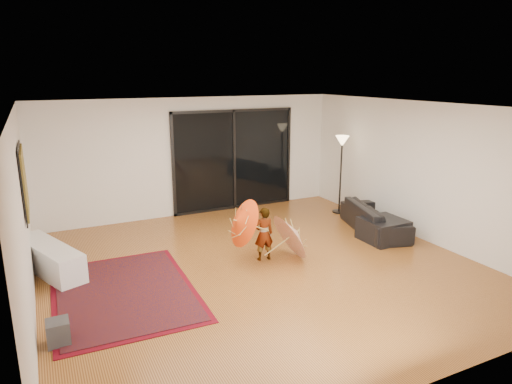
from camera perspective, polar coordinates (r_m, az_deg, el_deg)
floor at (r=7.90m, az=0.67°, el=-9.34°), size 7.00×7.00×0.00m
ceiling at (r=7.24m, az=0.73°, el=10.59°), size 7.00×7.00×0.00m
wall_back at (r=10.63m, az=-7.83°, el=4.39°), size 7.00×0.00×7.00m
wall_front at (r=4.77m, az=20.23°, el=-9.23°), size 7.00×0.00×7.00m
wall_left at (r=6.72m, az=-27.09°, el=-3.08°), size 0.00×7.00×7.00m
wall_right at (r=9.52m, az=19.89°, el=2.46°), size 0.00×7.00×7.00m
sliding_door at (r=10.98m, az=-2.78°, el=4.03°), size 3.06×0.07×2.40m
painting at (r=7.62m, az=-27.03°, el=1.20°), size 0.04×1.28×1.08m
media_console at (r=8.34m, az=-24.44°, el=-7.58°), size 1.05×1.80×0.49m
speaker at (r=6.28m, az=-23.48°, el=-15.79°), size 0.27×0.27×0.31m
persian_rug at (r=7.32m, az=-16.19°, el=-11.91°), size 2.10×2.88×0.02m
sofa at (r=9.84m, az=14.60°, el=-3.16°), size 1.28×2.11×0.58m
ottoman at (r=9.35m, az=15.60°, el=-4.59°), size 0.78×0.78×0.44m
floor_lamp at (r=10.75m, az=10.67°, el=4.89°), size 0.31×0.31×1.83m
child at (r=8.03m, az=0.97°, el=-5.26°), size 0.37×0.26×0.96m
parasol_orange at (r=7.68m, az=-2.52°, el=-4.19°), size 0.49×0.84×0.87m
parasol_white at (r=8.17m, az=5.22°, el=-4.77°), size 0.58×0.90×0.95m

